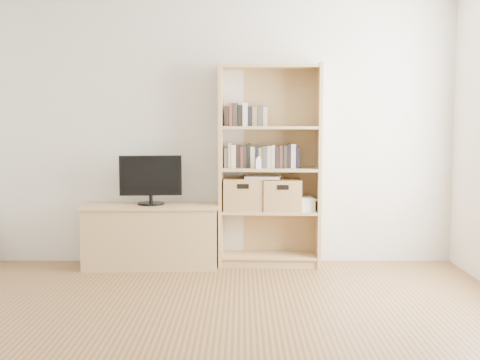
{
  "coord_description": "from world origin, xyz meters",
  "views": [
    {
      "loc": [
        0.18,
        -3.4,
        1.37
      ],
      "look_at": [
        0.16,
        1.9,
        0.87
      ],
      "focal_mm": 45.0,
      "sensor_mm": 36.0,
      "label": 1
    }
  ],
  "objects_px": {
    "bookshelf": "(270,166)",
    "baby_monitor": "(258,164)",
    "basket_left": "(243,194)",
    "laptop": "(263,177)",
    "tv_stand": "(151,237)",
    "television": "(151,180)",
    "basket_right": "(282,195)"
  },
  "relations": [
    {
      "from": "tv_stand",
      "to": "basket_left",
      "type": "distance_m",
      "value": 0.97
    },
    {
      "from": "basket_right",
      "to": "tv_stand",
      "type": "bearing_deg",
      "value": -176.56
    },
    {
      "from": "basket_left",
      "to": "bookshelf",
      "type": "bearing_deg",
      "value": -1.7
    },
    {
      "from": "basket_left",
      "to": "basket_right",
      "type": "distance_m",
      "value": 0.38
    },
    {
      "from": "basket_right",
      "to": "television",
      "type": "bearing_deg",
      "value": -176.56
    },
    {
      "from": "bookshelf",
      "to": "basket_left",
      "type": "relative_size",
      "value": 5.21
    },
    {
      "from": "bookshelf",
      "to": "television",
      "type": "distance_m",
      "value": 1.14
    },
    {
      "from": "bookshelf",
      "to": "baby_monitor",
      "type": "bearing_deg",
      "value": -135.0
    },
    {
      "from": "television",
      "to": "basket_right",
      "type": "distance_m",
      "value": 1.26
    },
    {
      "from": "baby_monitor",
      "to": "basket_left",
      "type": "bearing_deg",
      "value": 138.02
    },
    {
      "from": "tv_stand",
      "to": "laptop",
      "type": "distance_m",
      "value": 1.21
    },
    {
      "from": "tv_stand",
      "to": "baby_monitor",
      "type": "height_order",
      "value": "baby_monitor"
    },
    {
      "from": "tv_stand",
      "to": "baby_monitor",
      "type": "distance_m",
      "value": 1.24
    },
    {
      "from": "basket_left",
      "to": "tv_stand",
      "type": "bearing_deg",
      "value": -175.67
    },
    {
      "from": "television",
      "to": "basket_left",
      "type": "bearing_deg",
      "value": -1.31
    },
    {
      "from": "baby_monitor",
      "to": "tv_stand",
      "type": "bearing_deg",
      "value": 172.66
    },
    {
      "from": "bookshelf",
      "to": "laptop",
      "type": "distance_m",
      "value": 0.13
    },
    {
      "from": "laptop",
      "to": "baby_monitor",
      "type": "bearing_deg",
      "value": -107.66
    },
    {
      "from": "television",
      "to": "bookshelf",
      "type": "bearing_deg",
      "value": -2.67
    },
    {
      "from": "baby_monitor",
      "to": "television",
      "type": "bearing_deg",
      "value": 172.66
    },
    {
      "from": "television",
      "to": "laptop",
      "type": "xyz_separation_m",
      "value": [
        1.07,
        0.06,
        0.03
      ]
    },
    {
      "from": "tv_stand",
      "to": "basket_left",
      "type": "relative_size",
      "value": 3.37
    },
    {
      "from": "tv_stand",
      "to": "bookshelf",
      "type": "distance_m",
      "value": 1.32
    },
    {
      "from": "tv_stand",
      "to": "basket_right",
      "type": "bearing_deg",
      "value": 0.7
    },
    {
      "from": "bookshelf",
      "to": "baby_monitor",
      "type": "distance_m",
      "value": 0.15
    },
    {
      "from": "tv_stand",
      "to": "baby_monitor",
      "type": "bearing_deg",
      "value": -3.89
    },
    {
      "from": "tv_stand",
      "to": "bookshelf",
      "type": "height_order",
      "value": "bookshelf"
    },
    {
      "from": "bookshelf",
      "to": "basket_right",
      "type": "bearing_deg",
      "value": -2.6
    },
    {
      "from": "television",
      "to": "basket_right",
      "type": "relative_size",
      "value": 1.62
    },
    {
      "from": "bookshelf",
      "to": "basket_right",
      "type": "height_order",
      "value": "bookshelf"
    },
    {
      "from": "baby_monitor",
      "to": "basket_left",
      "type": "height_order",
      "value": "baby_monitor"
    },
    {
      "from": "bookshelf",
      "to": "television",
      "type": "bearing_deg",
      "value": -174.14
    }
  ]
}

